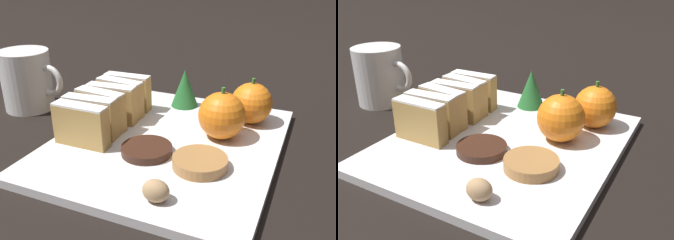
% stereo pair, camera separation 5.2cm
% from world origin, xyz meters
% --- Properties ---
extents(ground_plane, '(6.00, 6.00, 0.00)m').
position_xyz_m(ground_plane, '(0.00, 0.00, 0.00)').
color(ground_plane, black).
extents(serving_platter, '(0.30, 0.35, 0.01)m').
position_xyz_m(serving_platter, '(0.00, 0.00, 0.01)').
color(serving_platter, white).
rests_on(serving_platter, ground_plane).
extents(stollen_slice_front, '(0.08, 0.02, 0.06)m').
position_xyz_m(stollen_slice_front, '(-0.10, -0.06, 0.04)').
color(stollen_slice_front, tan).
rests_on(stollen_slice_front, serving_platter).
extents(stollen_slice_second, '(0.08, 0.03, 0.06)m').
position_xyz_m(stollen_slice_second, '(-0.11, -0.03, 0.04)').
color(stollen_slice_second, tan).
rests_on(stollen_slice_second, serving_platter).
extents(stollen_slice_third, '(0.08, 0.03, 0.06)m').
position_xyz_m(stollen_slice_third, '(-0.11, -0.01, 0.04)').
color(stollen_slice_third, tan).
rests_on(stollen_slice_third, serving_platter).
extents(stollen_slice_fourth, '(0.08, 0.03, 0.06)m').
position_xyz_m(stollen_slice_fourth, '(-0.10, 0.02, 0.04)').
color(stollen_slice_fourth, tan).
rests_on(stollen_slice_fourth, serving_platter).
extents(stollen_slice_fifth, '(0.08, 0.03, 0.06)m').
position_xyz_m(stollen_slice_fifth, '(-0.11, 0.05, 0.04)').
color(stollen_slice_fifth, tan).
rests_on(stollen_slice_fifth, serving_platter).
extents(stollen_slice_sixth, '(0.08, 0.02, 0.06)m').
position_xyz_m(stollen_slice_sixth, '(-0.11, 0.08, 0.04)').
color(stollen_slice_sixth, tan).
rests_on(stollen_slice_sixth, serving_platter).
extents(orange_near, '(0.07, 0.07, 0.07)m').
position_xyz_m(orange_near, '(0.07, 0.04, 0.05)').
color(orange_near, orange).
rests_on(orange_near, serving_platter).
extents(orange_far, '(0.06, 0.06, 0.07)m').
position_xyz_m(orange_far, '(0.09, 0.10, 0.04)').
color(orange_far, orange).
rests_on(orange_far, serving_platter).
extents(walnut, '(0.03, 0.02, 0.02)m').
position_xyz_m(walnut, '(0.04, -0.14, 0.02)').
color(walnut, tan).
rests_on(walnut, serving_platter).
extents(chocolate_cookie, '(0.07, 0.07, 0.01)m').
position_xyz_m(chocolate_cookie, '(-0.01, -0.05, 0.02)').
color(chocolate_cookie, '#381E14').
rests_on(chocolate_cookie, serving_platter).
extents(gingerbread_cookie, '(0.07, 0.07, 0.01)m').
position_xyz_m(gingerbread_cookie, '(0.07, -0.05, 0.02)').
color(gingerbread_cookie, '#A3703D').
rests_on(gingerbread_cookie, serving_platter).
extents(evergreen_sprig, '(0.05, 0.05, 0.06)m').
position_xyz_m(evergreen_sprig, '(-0.02, 0.13, 0.04)').
color(evergreen_sprig, '#23662D').
rests_on(evergreen_sprig, serving_platter).
extents(coffee_mug, '(0.12, 0.08, 0.10)m').
position_xyz_m(coffee_mug, '(-0.28, 0.04, 0.05)').
color(coffee_mug, white).
rests_on(coffee_mug, ground_plane).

